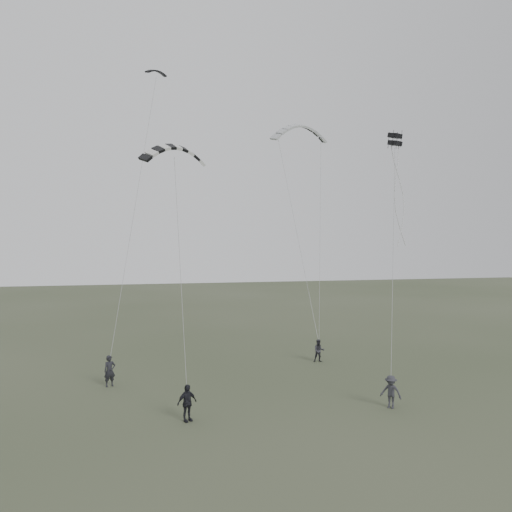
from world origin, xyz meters
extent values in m
plane|color=#353E27|center=(0.00, 0.00, 0.00)|extent=(140.00, 140.00, 0.00)
imported|color=black|center=(-8.44, 5.19, 0.88)|extent=(0.75, 0.62, 1.76)
imported|color=#29282E|center=(5.00, 8.07, 0.76)|extent=(0.82, 0.69, 1.53)
imported|color=black|center=(-4.55, -1.14, 0.85)|extent=(1.07, 0.83, 1.70)
imported|color=#2A2A30|center=(5.41, -1.45, 0.81)|extent=(1.17, 1.15, 1.62)
camera|label=1|loc=(-6.15, -23.85, 8.36)|focal=35.00mm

